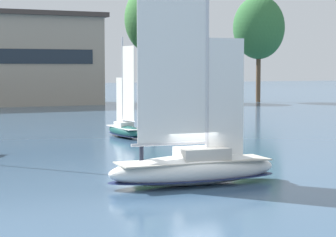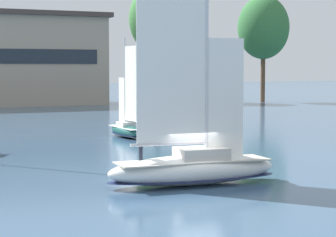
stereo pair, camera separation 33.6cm
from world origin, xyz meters
name	(u,v)px [view 1 (the left image)]	position (x,y,z in m)	size (l,w,h in m)	color
ground_plane	(194,185)	(0.00, 0.00, 0.00)	(400.00, 400.00, 0.00)	#385675
tree_shore_left	(259,28)	(43.53, 63.29, 12.06)	(8.37, 8.37, 17.22)	brown
tree_shore_center	(153,19)	(28.04, 70.66, 13.45)	(9.33, 9.33, 19.21)	brown
sailboat_main	(194,165)	(0.01, 0.00, 0.96)	(8.74, 2.87, 11.86)	white
sailboat_moored_outer_mooring	(125,129)	(4.60, 21.61, 0.70)	(1.77, 5.89, 8.07)	#194C47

